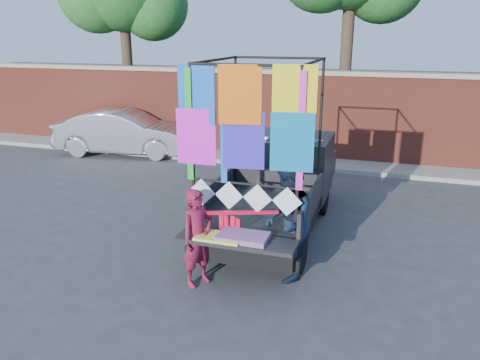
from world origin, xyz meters
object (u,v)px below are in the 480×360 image
(pickup_truck, at_px, (281,181))
(woman, at_px, (198,238))
(sedan, at_px, (125,132))
(man, at_px, (287,222))

(pickup_truck, distance_m, woman, 2.95)
(sedan, distance_m, man, 8.86)
(pickup_truck, xyz_separation_m, sedan, (-5.82, 3.76, -0.12))
(man, bearing_deg, pickup_truck, -178.24)
(pickup_truck, xyz_separation_m, man, (0.62, -2.31, 0.10))
(pickup_truck, relative_size, woman, 3.44)
(man, bearing_deg, sedan, -146.65)
(woman, bearing_deg, pickup_truck, 16.34)
(pickup_truck, relative_size, sedan, 1.22)
(man, bearing_deg, woman, -77.64)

